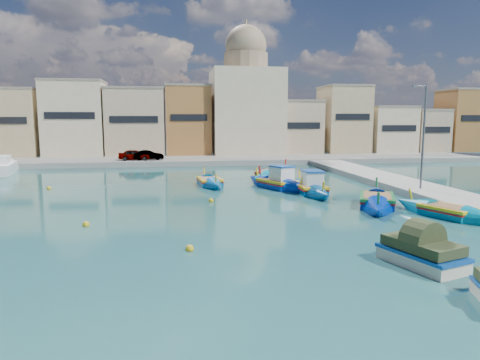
{
  "coord_description": "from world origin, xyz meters",
  "views": [
    {
      "loc": [
        -0.36,
        -22.83,
        5.55
      ],
      "look_at": [
        4.0,
        6.0,
        1.4
      ],
      "focal_mm": 32.0,
      "sensor_mm": 36.0,
      "label": 1
    }
  ],
  "objects_px": {
    "luzzu_green": "(210,183)",
    "luzzu_cyan_south": "(448,213)",
    "luzzu_turquoise_cabin": "(310,189)",
    "quay_street_lamp": "(423,136)",
    "luzzu_blue_cabin": "(278,184)",
    "luzzu_cyan_mid": "(273,175)",
    "church_block": "(246,100)",
    "tender_near": "(422,253)",
    "luzzu_blue_south": "(377,202)",
    "yacht_north": "(3,167)"
  },
  "relations": [
    {
      "from": "luzzu_cyan_mid",
      "to": "tender_near",
      "type": "height_order",
      "value": "luzzu_cyan_mid"
    },
    {
      "from": "luzzu_blue_south",
      "to": "tender_near",
      "type": "relative_size",
      "value": 2.49
    },
    {
      "from": "luzzu_turquoise_cabin",
      "to": "luzzu_green",
      "type": "distance_m",
      "value": 8.78
    },
    {
      "from": "luzzu_cyan_mid",
      "to": "luzzu_turquoise_cabin",
      "type": "bearing_deg",
      "value": -83.31
    },
    {
      "from": "luzzu_turquoise_cabin",
      "to": "luzzu_green",
      "type": "bearing_deg",
      "value": 145.68
    },
    {
      "from": "luzzu_blue_cabin",
      "to": "tender_near",
      "type": "relative_size",
      "value": 2.31
    },
    {
      "from": "church_block",
      "to": "luzzu_green",
      "type": "relative_size",
      "value": 2.71
    },
    {
      "from": "church_block",
      "to": "luzzu_cyan_mid",
      "type": "bearing_deg",
      "value": -93.02
    },
    {
      "from": "luzzu_green",
      "to": "yacht_north",
      "type": "relative_size",
      "value": 0.57
    },
    {
      "from": "quay_street_lamp",
      "to": "luzzu_turquoise_cabin",
      "type": "distance_m",
      "value": 8.95
    },
    {
      "from": "luzzu_turquoise_cabin",
      "to": "luzzu_cyan_mid",
      "type": "distance_m",
      "value": 8.24
    },
    {
      "from": "luzzu_cyan_mid",
      "to": "luzzu_blue_south",
      "type": "xyz_separation_m",
      "value": [
        3.68,
        -13.61,
        -0.03
      ]
    },
    {
      "from": "quay_street_lamp",
      "to": "luzzu_blue_south",
      "type": "relative_size",
      "value": 0.91
    },
    {
      "from": "luzzu_green",
      "to": "tender_near",
      "type": "relative_size",
      "value": 1.99
    },
    {
      "from": "luzzu_turquoise_cabin",
      "to": "luzzu_blue_cabin",
      "type": "bearing_deg",
      "value": 125.58
    },
    {
      "from": "church_block",
      "to": "yacht_north",
      "type": "xyz_separation_m",
      "value": [
        -28.67,
        -14.05,
        -7.92
      ]
    },
    {
      "from": "church_block",
      "to": "luzzu_cyan_south",
      "type": "distance_m",
      "value": 42.05
    },
    {
      "from": "luzzu_turquoise_cabin",
      "to": "luzzu_blue_south",
      "type": "bearing_deg",
      "value": -63.35
    },
    {
      "from": "luzzu_cyan_mid",
      "to": "luzzu_green",
      "type": "distance_m",
      "value": 7.07
    },
    {
      "from": "quay_street_lamp",
      "to": "luzzu_blue_south",
      "type": "bearing_deg",
      "value": -146.03
    },
    {
      "from": "quay_street_lamp",
      "to": "luzzu_blue_cabin",
      "type": "relative_size",
      "value": 0.98
    },
    {
      "from": "luzzu_cyan_south",
      "to": "yacht_north",
      "type": "height_order",
      "value": "yacht_north"
    },
    {
      "from": "luzzu_turquoise_cabin",
      "to": "luzzu_blue_south",
      "type": "relative_size",
      "value": 0.98
    },
    {
      "from": "luzzu_blue_cabin",
      "to": "yacht_north",
      "type": "height_order",
      "value": "yacht_north"
    },
    {
      "from": "quay_street_lamp",
      "to": "luzzu_green",
      "type": "xyz_separation_m",
      "value": [
        -14.99,
        6.99,
        -4.1
      ]
    },
    {
      "from": "luzzu_cyan_south",
      "to": "tender_near",
      "type": "bearing_deg",
      "value": -129.83
    },
    {
      "from": "luzzu_green",
      "to": "luzzu_cyan_south",
      "type": "distance_m",
      "value": 18.75
    },
    {
      "from": "luzzu_green",
      "to": "tender_near",
      "type": "bearing_deg",
      "value": -73.31
    },
    {
      "from": "church_block",
      "to": "luzzu_blue_south",
      "type": "bearing_deg",
      "value": -86.29
    },
    {
      "from": "tender_near",
      "to": "church_block",
      "type": "bearing_deg",
      "value": 88.63
    },
    {
      "from": "luzzu_turquoise_cabin",
      "to": "yacht_north",
      "type": "relative_size",
      "value": 0.7
    },
    {
      "from": "luzzu_blue_cabin",
      "to": "luzzu_blue_south",
      "type": "xyz_separation_m",
      "value": [
        4.59,
        -8.03,
        -0.08
      ]
    },
    {
      "from": "tender_near",
      "to": "luzzu_green",
      "type": "bearing_deg",
      "value": 106.69
    },
    {
      "from": "luzzu_green",
      "to": "quay_street_lamp",
      "type": "bearing_deg",
      "value": -25.0
    },
    {
      "from": "church_block",
      "to": "quay_street_lamp",
      "type": "xyz_separation_m",
      "value": [
        7.44,
        -34.0,
        -4.07
      ]
    },
    {
      "from": "luzzu_turquoise_cabin",
      "to": "luzzu_cyan_south",
      "type": "relative_size",
      "value": 1.18
    },
    {
      "from": "luzzu_turquoise_cabin",
      "to": "quay_street_lamp",
      "type": "bearing_deg",
      "value": -14.77
    },
    {
      "from": "church_block",
      "to": "yacht_north",
      "type": "distance_m",
      "value": 32.89
    },
    {
      "from": "church_block",
      "to": "tender_near",
      "type": "height_order",
      "value": "church_block"
    },
    {
      "from": "church_block",
      "to": "quay_street_lamp",
      "type": "height_order",
      "value": "church_block"
    },
    {
      "from": "church_block",
      "to": "luzzu_cyan_mid",
      "type": "height_order",
      "value": "church_block"
    },
    {
      "from": "luzzu_blue_cabin",
      "to": "luzzu_green",
      "type": "relative_size",
      "value": 1.16
    },
    {
      "from": "luzzu_blue_cabin",
      "to": "luzzu_cyan_mid",
      "type": "height_order",
      "value": "luzzu_blue_cabin"
    },
    {
      "from": "luzzu_green",
      "to": "luzzu_cyan_south",
      "type": "height_order",
      "value": "luzzu_cyan_south"
    },
    {
      "from": "luzzu_green",
      "to": "luzzu_cyan_south",
      "type": "xyz_separation_m",
      "value": [
        12.54,
        -13.93,
        0.01
      ]
    },
    {
      "from": "church_block",
      "to": "luzzu_blue_cabin",
      "type": "height_order",
      "value": "church_block"
    },
    {
      "from": "quay_street_lamp",
      "to": "luzzu_cyan_mid",
      "type": "distance_m",
      "value": 14.02
    },
    {
      "from": "quay_street_lamp",
      "to": "luzzu_turquoise_cabin",
      "type": "bearing_deg",
      "value": 165.23
    },
    {
      "from": "quay_street_lamp",
      "to": "luzzu_cyan_south",
      "type": "height_order",
      "value": "quay_street_lamp"
    },
    {
      "from": "luzzu_green",
      "to": "luzzu_blue_south",
      "type": "relative_size",
      "value": 0.8
    }
  ]
}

